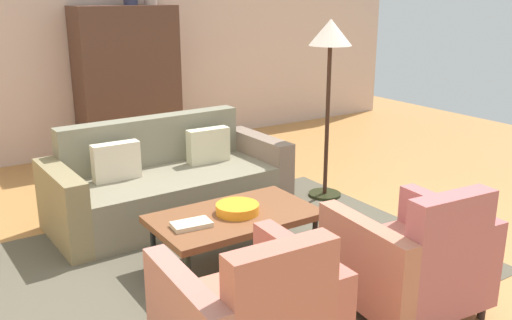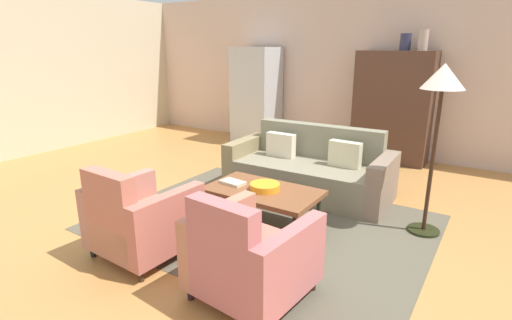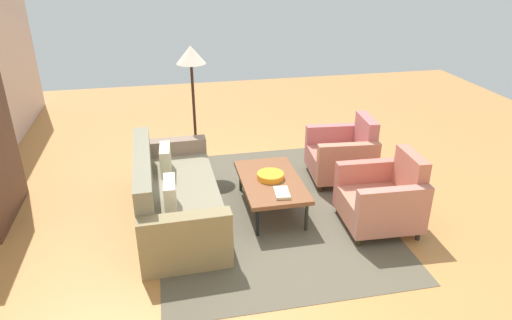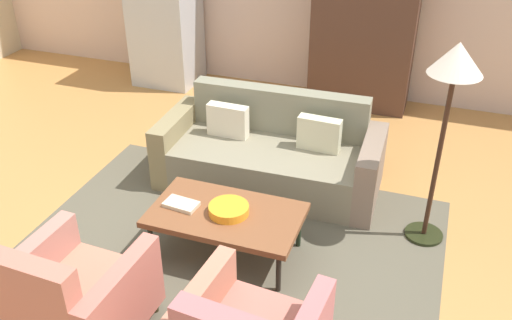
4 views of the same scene
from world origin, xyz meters
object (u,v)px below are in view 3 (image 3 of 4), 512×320
at_px(coffee_table, 271,182).
at_px(armchair_right, 345,156).
at_px(armchair_left, 385,199).
at_px(book_stack, 282,193).
at_px(couch, 171,198).
at_px(fruit_bowl, 271,176).
at_px(floor_lamp, 191,66).

xyz_separation_m(coffee_table, armchair_right, (0.59, -1.17, -0.03)).
bearing_deg(armchair_left, book_stack, 80.84).
bearing_deg(couch, book_stack, 71.71).
xyz_separation_m(couch, book_stack, (-0.37, -1.22, 0.13)).
distance_m(armchair_left, armchair_right, 1.20).
height_order(fruit_bowl, floor_lamp, floor_lamp).
distance_m(fruit_bowl, floor_lamp, 1.95).
bearing_deg(coffee_table, armchair_right, -63.00).
height_order(coffee_table, armchair_left, armchair_left).
bearing_deg(coffee_table, couch, 90.11).
relative_size(armchair_right, fruit_bowl, 2.76).
distance_m(couch, armchair_left, 2.43).
height_order(fruit_bowl, book_stack, fruit_bowl).
bearing_deg(couch, floor_lamp, 162.99).
height_order(armchair_right, book_stack, armchair_right).
xyz_separation_m(couch, armchair_right, (0.60, -2.35, 0.06)).
bearing_deg(armchair_right, floor_lamp, 69.65).
relative_size(couch, armchair_left, 2.41).
bearing_deg(book_stack, floor_lamp, 23.10).
bearing_deg(floor_lamp, armchair_left, -137.51).
bearing_deg(armchair_left, armchair_right, 2.50).
height_order(couch, fruit_bowl, couch).
xyz_separation_m(armchair_right, fruit_bowl, (-0.57, 1.17, 0.10)).
relative_size(armchair_left, fruit_bowl, 2.76).
bearing_deg(book_stack, armchair_right, -49.63).
bearing_deg(armchair_right, book_stack, 135.33).
distance_m(armchair_left, fruit_bowl, 1.33).
relative_size(couch, book_stack, 7.47).
bearing_deg(armchair_left, fruit_bowl, 64.15).
distance_m(armchair_right, fruit_bowl, 1.30).
xyz_separation_m(armchair_left, floor_lamp, (2.11, 1.93, 1.10)).
xyz_separation_m(armchair_left, fruit_bowl, (0.63, 1.17, 0.10)).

